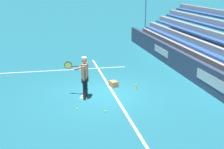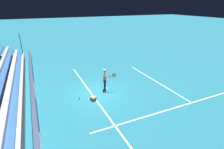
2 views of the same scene
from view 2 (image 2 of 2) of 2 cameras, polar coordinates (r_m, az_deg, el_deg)
ground_plane at (r=13.74m, az=-4.59°, el=-6.05°), size 160.00×160.00×0.00m
court_baseline_white at (r=13.60m, az=-6.57°, el=-6.44°), size 12.00×0.10×0.01m
court_sideline_white at (r=12.65m, az=19.99°, el=-10.13°), size 0.10×12.00×0.01m
court_service_line_white at (r=16.23m, az=13.93°, el=-2.04°), size 8.22×0.10×0.01m
back_wall_sponsor_board at (r=12.87m, az=-24.15°, el=-7.41°), size 23.34×0.25×1.10m
tennis_player at (r=13.89m, az=-2.28°, el=-1.57°), size 0.79×0.94×1.71m
ball_box_cardboard at (r=12.77m, az=-6.14°, el=-7.79°), size 0.47×0.41×0.26m
tennis_ball_toward_net at (r=17.83m, az=3.47°, el=0.95°), size 0.07×0.07×0.07m
tennis_ball_on_baseline at (r=13.20m, az=17.98°, el=-8.26°), size 0.07×0.07×0.07m
tennis_ball_far_left at (r=15.32m, az=-2.33°, el=-2.74°), size 0.07×0.07×0.07m
tennis_ball_stray_back at (r=15.36m, az=-6.35°, el=-2.78°), size 0.07×0.07×0.07m
water_bottle at (r=13.06m, az=-10.63°, el=-7.46°), size 0.07×0.07×0.22m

